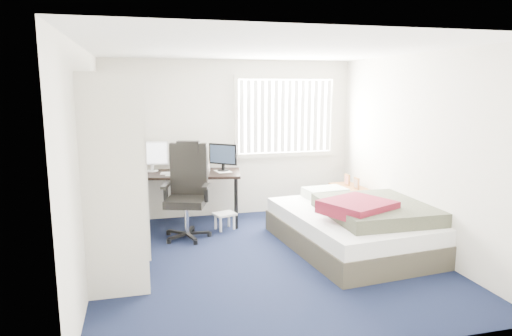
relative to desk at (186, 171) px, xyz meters
The scene contains 10 objects.
ground 2.08m from the desk, 66.30° to the right, with size 4.20×4.20×0.00m, color black.
room_shell 2.03m from the desk, 66.30° to the right, with size 4.20×4.20×4.20m.
window_assembly 1.86m from the desk, ahead, with size 1.72×0.09×1.32m.
closet 1.82m from the desk, 121.24° to the right, with size 0.64×1.84×2.22m.
desk is the anchor object (origin of this frame).
office_chair 0.70m from the desk, 95.26° to the right, with size 0.79×0.79×1.33m.
footstool 0.92m from the desk, 42.33° to the right, with size 0.36×0.32×0.25m.
nightstand 2.58m from the desk, ahead, with size 0.43×0.79×0.71m.
bed 2.66m from the desk, 38.80° to the right, with size 1.86×2.35×0.72m.
pine_box 1.75m from the desk, 123.31° to the right, with size 0.36×0.27×0.27m, color #A78653.
Camera 1 is at (-1.45, -5.09, 2.09)m, focal length 32.00 mm.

